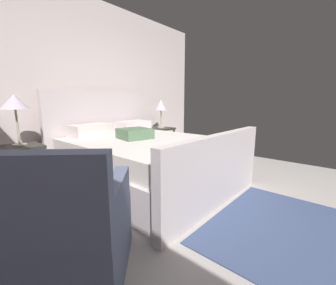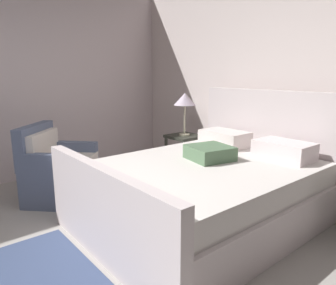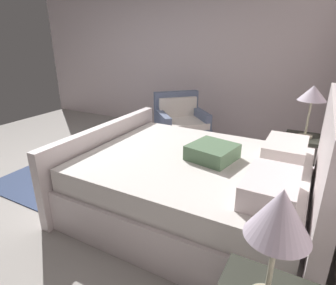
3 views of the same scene
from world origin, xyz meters
TOP-DOWN VIEW (x-y plane):
  - ground_plane at (0.00, 0.00)m, footprint 5.07×6.04m
  - wall_back at (0.00, 3.08)m, footprint 5.19×0.12m
  - bed at (0.02, 1.79)m, footprint 1.87×2.29m
  - nightstand_right at (1.28, 2.62)m, footprint 0.44×0.44m
  - table_lamp_right at (1.28, 2.62)m, footprint 0.26×0.26m
  - nightstand_left at (-1.23, 2.62)m, footprint 0.44×0.44m
  - table_lamp_left at (-1.23, 2.62)m, footprint 0.31×0.31m
  - armchair at (-1.50, 0.85)m, footprint 1.03×1.03m
  - area_rug at (0.02, -0.11)m, footprint 1.53×1.29m

SIDE VIEW (x-z plane):
  - ground_plane at x=0.00m, z-range -0.02..0.00m
  - area_rug at x=0.02m, z-range 0.00..0.01m
  - armchair at x=-1.50m, z-range -0.10..0.80m
  - bed at x=0.02m, z-range -0.29..1.00m
  - nightstand_right at x=1.28m, z-range 0.10..0.70m
  - nightstand_left at x=-1.23m, z-range 0.10..0.70m
  - table_lamp_right at x=1.28m, z-range 0.76..1.34m
  - table_lamp_left at x=-1.23m, z-range 0.80..1.41m
  - wall_back at x=0.00m, z-range 0.00..2.79m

